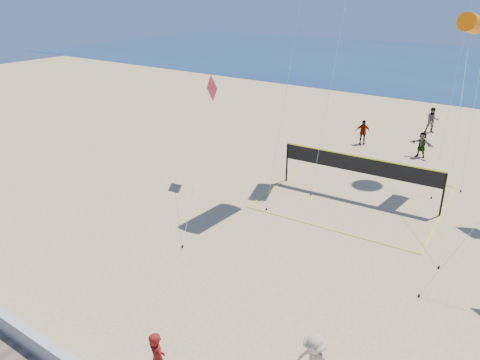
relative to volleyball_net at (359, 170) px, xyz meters
The scene contains 6 objects.
far_person_0 9.14m from the volleyball_net, 110.14° to the left, with size 0.99×0.41×1.69m, color gray.
far_person_1 8.25m from the volleyball_net, 83.65° to the left, with size 1.51×0.48×1.62m, color gray.
far_person_3 14.07m from the volleyball_net, 89.92° to the left, with size 0.92×0.72×1.89m, color gray.
volleyball_net is the anchor object (origin of this frame).
kite_2 8.64m from the volleyball_net, 50.93° to the left, with size 2.44×9.62×8.99m.
kite_3 8.48m from the volleyball_net, 159.55° to the right, with size 4.31×7.13×5.86m.
Camera 1 is at (5.88, -8.42, 10.05)m, focal length 35.00 mm.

